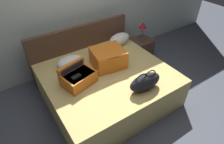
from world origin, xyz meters
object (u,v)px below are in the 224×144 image
(hard_case_large, at_px, (108,57))
(pillow_center_head, at_px, (119,39))
(duffel_bag, at_px, (145,82))
(pillow_near_headboard, at_px, (70,62))
(bed, at_px, (108,85))
(hard_case_medium, at_px, (78,77))
(table_lamp, at_px, (143,27))
(nightstand, at_px, (140,50))

(hard_case_large, relative_size, pillow_center_head, 1.22)
(hard_case_large, height_order, duffel_bag, same)
(pillow_center_head, bearing_deg, pillow_near_headboard, -171.47)
(bed, height_order, pillow_center_head, pillow_center_head)
(bed, height_order, hard_case_medium, hard_case_medium)
(bed, xyz_separation_m, table_lamp, (1.24, 0.62, 0.50))
(nightstand, bearing_deg, duffel_bag, -129.22)
(pillow_near_headboard, distance_m, table_lamp, 1.67)
(table_lamp, bearing_deg, pillow_center_head, 177.57)
(nightstand, bearing_deg, pillow_center_head, 177.57)
(hard_case_medium, xyz_separation_m, pillow_center_head, (1.18, 0.62, -0.00))
(hard_case_large, bearing_deg, hard_case_medium, -157.90)
(pillow_near_headboard, bearing_deg, hard_case_medium, -99.25)
(nightstand, relative_size, table_lamp, 1.21)
(pillow_center_head, distance_m, table_lamp, 0.57)
(hard_case_medium, distance_m, pillow_near_headboard, 0.46)
(table_lamp, bearing_deg, hard_case_medium, -160.92)
(pillow_near_headboard, distance_m, nightstand, 1.71)
(bed, distance_m, nightstand, 1.39)
(pillow_near_headboard, relative_size, table_lamp, 1.11)
(hard_case_large, bearing_deg, duffel_bag, -72.29)
(nightstand, bearing_deg, table_lamp, 0.00)
(hard_case_large, distance_m, hard_case_medium, 0.63)
(duffel_bag, bearing_deg, pillow_center_head, 70.36)
(bed, xyz_separation_m, duffel_bag, (0.24, -0.60, 0.40))
(duffel_bag, bearing_deg, table_lamp, 50.78)
(nightstand, distance_m, table_lamp, 0.54)
(hard_case_medium, distance_m, table_lamp, 1.84)
(hard_case_medium, bearing_deg, pillow_near_headboard, 66.32)
(hard_case_large, bearing_deg, pillow_center_head, 48.49)
(hard_case_large, distance_m, duffel_bag, 0.78)
(pillow_near_headboard, bearing_deg, duffel_bag, -58.76)
(duffel_bag, xyz_separation_m, pillow_near_headboard, (-0.66, 1.08, -0.04))
(bed, relative_size, nightstand, 4.06)
(duffel_bag, height_order, table_lamp, table_lamp)
(duffel_bag, xyz_separation_m, pillow_center_head, (0.45, 1.25, -0.02))
(hard_case_medium, relative_size, duffel_bag, 1.03)
(bed, bearing_deg, nightstand, 26.60)
(bed, xyz_separation_m, pillow_center_head, (0.69, 0.65, 0.38))
(pillow_near_headboard, relative_size, pillow_center_head, 0.93)
(bed, relative_size, hard_case_medium, 3.66)
(pillow_center_head, bearing_deg, bed, -136.87)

